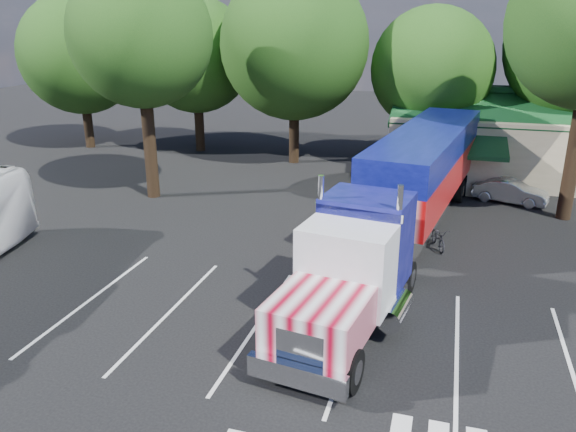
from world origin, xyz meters
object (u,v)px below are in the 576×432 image
(semi_truck, at_px, (412,183))
(woman, at_px, (318,283))
(bicycle, at_px, (438,237))
(silver_sedan, at_px, (510,191))

(semi_truck, xyz_separation_m, woman, (-2.55, -7.15, -1.92))
(woman, relative_size, bicycle, 0.89)
(semi_truck, relative_size, silver_sedan, 5.95)
(bicycle, height_order, silver_sedan, silver_sedan)
(semi_truck, height_order, silver_sedan, semi_truck)
(bicycle, bearing_deg, woman, -137.83)
(woman, bearing_deg, silver_sedan, -40.45)
(bicycle, bearing_deg, silver_sedan, 48.39)
(woman, xyz_separation_m, bicycle, (3.90, 6.64, -0.34))
(woman, bearing_deg, bicycle, -43.74)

